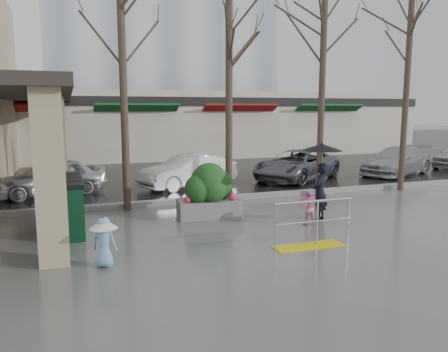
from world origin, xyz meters
TOP-DOWN VIEW (x-y plane):
  - ground at (0.00, 0.00)m, footprint 120.00×120.00m
  - street_asphalt at (0.00, 22.00)m, footprint 120.00×36.00m
  - curb at (0.00, 4.00)m, footprint 120.00×0.30m
  - canopy_slab at (-4.80, 8.00)m, footprint 2.80×18.00m
  - pillar_front at (-3.90, -0.50)m, footprint 0.55×0.55m
  - pillar_back at (-3.90, 6.00)m, footprint 0.55×0.55m
  - storefront_row at (2.00, 17.97)m, footprint 34.00×6.74m
  - handrail at (1.36, -1.20)m, footprint 1.90×0.50m
  - tree_west at (-2.00, 3.60)m, footprint 3.20×3.20m
  - tree_midwest at (1.20, 3.60)m, footprint 3.20×3.20m
  - tree_mideast at (4.50, 3.60)m, footprint 3.20×3.20m
  - tree_east at (8.00, 3.60)m, footprint 3.20×3.20m
  - woman at (2.72, 0.66)m, footprint 1.11×1.11m
  - child_pink at (2.20, 0.40)m, footprint 0.49×0.44m
  - child_blue at (-3.00, -0.99)m, footprint 0.56×0.54m
  - planter at (0.07, 2.07)m, footprint 1.81×1.06m
  - news_boxes at (-3.54, 1.92)m, footprint 0.56×2.35m
  - car_a at (-4.21, 6.85)m, footprint 3.97×2.48m
  - car_b at (0.70, 6.72)m, footprint 4.05×2.56m
  - car_c at (5.45, 6.89)m, footprint 4.96×4.15m
  - car_d at (10.53, 6.74)m, footprint 4.69×3.32m

SIDE VIEW (x-z plane):
  - ground at x=0.00m, z-range 0.00..0.00m
  - street_asphalt at x=0.00m, z-range 0.00..0.01m
  - curb at x=0.00m, z-range 0.00..0.15m
  - handrail at x=1.36m, z-range -0.14..0.89m
  - child_pink at x=2.20m, z-range 0.06..0.96m
  - child_blue at x=-3.00m, z-range 0.09..1.07m
  - car_a at x=-4.21m, z-range 0.00..1.26m
  - car_b at x=0.70m, z-range 0.00..1.26m
  - car_c at x=5.45m, z-range 0.00..1.26m
  - car_d at x=10.53m, z-range 0.00..1.26m
  - news_boxes at x=-3.54m, z-range 0.00..1.31m
  - planter at x=0.07m, z-range -0.03..1.48m
  - woman at x=2.72m, z-range 0.20..2.32m
  - pillar_front at x=-3.90m, z-range 0.00..3.50m
  - pillar_back at x=-3.90m, z-range 0.00..3.50m
  - storefront_row at x=2.00m, z-range 0.01..4.01m
  - canopy_slab at x=-4.80m, z-range 3.50..3.75m
  - tree_mideast at x=4.50m, z-range 1.61..8.11m
  - tree_west at x=-2.00m, z-range 1.68..8.48m
  - tree_midwest at x=1.20m, z-range 1.73..8.73m
  - tree_east at x=8.00m, z-range 1.78..8.98m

